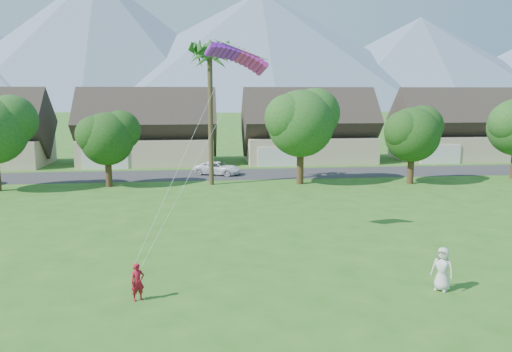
{
  "coord_description": "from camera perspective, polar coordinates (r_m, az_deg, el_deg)",
  "views": [
    {
      "loc": [
        -2.85,
        -15.91,
        8.13
      ],
      "look_at": [
        0.0,
        10.0,
        3.8
      ],
      "focal_mm": 35.0,
      "sensor_mm": 36.0,
      "label": 1
    }
  ],
  "objects": [
    {
      "name": "parafoil_kite",
      "position": [
        26.97,
        -2.12,
        13.66
      ],
      "size": [
        3.38,
        1.3,
        0.5
      ],
      "rotation": [
        0.0,
        0.0,
        0.2
      ],
      "color": "purple",
      "rests_on": "ground"
    },
    {
      "name": "fan_palm",
      "position": [
        44.57,
        -5.32,
        14.12
      ],
      "size": [
        3.0,
        3.0,
        13.8
      ],
      "color": "#4C3D26",
      "rests_on": "ground"
    },
    {
      "name": "ground",
      "position": [
        18.09,
        3.63,
        -17.3
      ],
      "size": [
        500.0,
        500.0,
        0.0
      ],
      "primitive_type": "plane",
      "color": "#2D6019",
      "rests_on": "ground"
    },
    {
      "name": "kite_flyer",
      "position": [
        20.68,
        -13.38,
        -11.71
      ],
      "size": [
        0.66,
        0.57,
        1.52
      ],
      "primitive_type": "imported",
      "rotation": [
        0.0,
        0.0,
        0.47
      ],
      "color": "maroon",
      "rests_on": "ground"
    },
    {
      "name": "watcher",
      "position": [
        22.43,
        20.53,
        -9.92
      ],
      "size": [
        1.06,
        1.05,
        1.86
      ],
      "primitive_type": "imported",
      "rotation": [
        0.0,
        0.0,
        -0.77
      ],
      "color": "silver",
      "rests_on": "ground"
    },
    {
      "name": "parked_car",
      "position": [
        50.49,
        -4.37,
        0.89
      ],
      "size": [
        5.16,
        3.8,
        1.3
      ],
      "primitive_type": "imported",
      "rotation": [
        0.0,
        0.0,
        1.17
      ],
      "color": "white",
      "rests_on": "ground"
    },
    {
      "name": "houses_row",
      "position": [
        59.18,
        -3.03,
        4.88
      ],
      "size": [
        72.75,
        8.19,
        8.86
      ],
      "color": "beige",
      "rests_on": "ground"
    },
    {
      "name": "tree_row",
      "position": [
        43.98,
        -4.05,
        5.19
      ],
      "size": [
        62.27,
        6.67,
        8.45
      ],
      "color": "#47301C",
      "rests_on": "ground"
    },
    {
      "name": "mountain_ridge",
      "position": [
        277.02,
        -3.62,
        13.76
      ],
      "size": [
        540.0,
        240.0,
        70.0
      ],
      "color": "slate",
      "rests_on": "ground"
    },
    {
      "name": "street",
      "position": [
        50.64,
        -2.97,
        0.19
      ],
      "size": [
        90.0,
        7.0,
        0.01
      ],
      "primitive_type": "cube",
      "color": "#2D2D30",
      "rests_on": "ground"
    }
  ]
}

